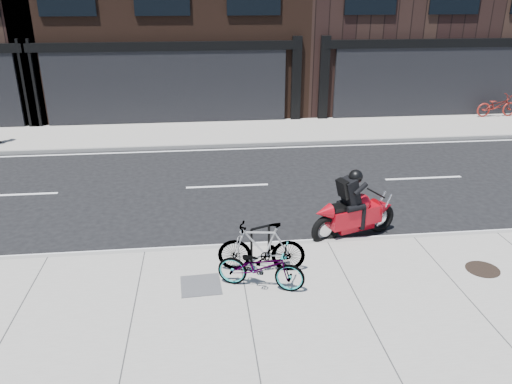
{
  "coord_description": "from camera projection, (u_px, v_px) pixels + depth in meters",
  "views": [
    {
      "loc": [
        -0.69,
        -11.6,
        5.3
      ],
      "look_at": [
        0.54,
        -0.76,
        0.9
      ],
      "focal_mm": 35.0,
      "sensor_mm": 36.0,
      "label": 1
    }
  ],
  "objects": [
    {
      "name": "bike_rack",
      "position": [
        260.0,
        240.0,
        10.18
      ],
      "size": [
        0.43,
        0.2,
        0.76
      ],
      "rotation": [
        0.0,
        0.0,
        0.38
      ],
      "color": "black",
      "rests_on": "sidewalk_near"
    },
    {
      "name": "manhole_cover",
      "position": [
        483.0,
        269.0,
        9.97
      ],
      "size": [
        0.79,
        0.79,
        0.02
      ],
      "primitive_type": "cylinder",
      "rotation": [
        0.0,
        0.0,
        -0.23
      ],
      "color": "black",
      "rests_on": "sidewalk_near"
    },
    {
      "name": "ground",
      "position": [
        232.0,
        214.0,
        12.75
      ],
      "size": [
        120.0,
        120.0,
        0.0
      ],
      "primitive_type": "plane",
      "color": "black",
      "rests_on": "ground"
    },
    {
      "name": "motorcycle",
      "position": [
        358.0,
        210.0,
        11.34
      ],
      "size": [
        2.18,
        1.0,
        1.68
      ],
      "rotation": [
        0.0,
        0.0,
        0.33
      ],
      "color": "black",
      "rests_on": "ground"
    },
    {
      "name": "sidewalk_near",
      "position": [
        253.0,
        337.0,
        8.12
      ],
      "size": [
        60.0,
        6.0,
        0.13
      ],
      "primitive_type": "cube",
      "color": "gray",
      "rests_on": "ground"
    },
    {
      "name": "bicycle_rear",
      "position": [
        261.0,
        247.0,
        9.76
      ],
      "size": [
        1.77,
        0.71,
        1.04
      ],
      "primitive_type": "imported",
      "rotation": [
        0.0,
        0.0,
        4.58
      ],
      "color": "gray",
      "rests_on": "sidewalk_near"
    },
    {
      "name": "sidewalk_far",
      "position": [
        219.0,
        133.0,
        19.87
      ],
      "size": [
        60.0,
        3.5,
        0.13
      ],
      "primitive_type": "cube",
      "color": "gray",
      "rests_on": "ground"
    },
    {
      "name": "bicycle_front",
      "position": [
        261.0,
        267.0,
        9.23
      ],
      "size": [
        1.76,
        1.1,
        0.87
      ],
      "primitive_type": "imported",
      "rotation": [
        0.0,
        0.0,
        1.23
      ],
      "color": "gray",
      "rests_on": "sidewalk_near"
    },
    {
      "name": "bicycle_far",
      "position": [
        497.0,
        106.0,
        22.0
      ],
      "size": [
        1.86,
        0.7,
        0.96
      ],
      "primitive_type": "imported",
      "rotation": [
        0.0,
        0.0,
        1.6
      ],
      "color": "maroon",
      "rests_on": "sidewalk_far"
    },
    {
      "name": "utility_grate",
      "position": [
        201.0,
        285.0,
        9.43
      ],
      "size": [
        0.79,
        0.79,
        0.02
      ],
      "primitive_type": "cube",
      "rotation": [
        0.0,
        0.0,
        0.06
      ],
      "color": "#4B4B4E",
      "rests_on": "sidewalk_near"
    }
  ]
}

